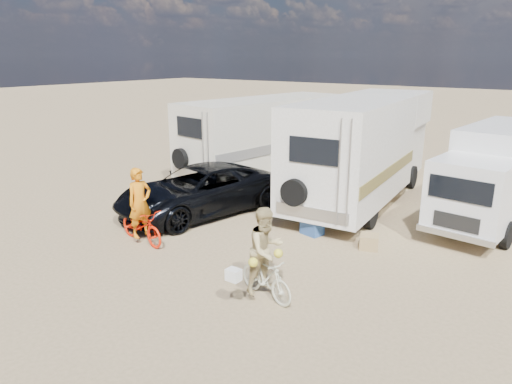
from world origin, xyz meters
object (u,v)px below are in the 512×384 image
Objects in this scene: box_truck at (496,177)px; bike_parked at (468,216)px; bike_man at (142,226)px; cooler at (312,227)px; rv_left at (264,138)px; bike_woman at (266,278)px; dark_suv at (199,190)px; rv_main at (363,150)px; rider_woman at (266,258)px; rider_man at (140,209)px; crate at (369,242)px.

box_truck is 1.53m from bike_parked.
cooler is (3.51, 3.26, -0.25)m from bike_man.
rv_left reaches higher than bike_woman.
rv_main is at bearing 62.46° from dark_suv.
rider_woman is (6.06, -8.64, -0.71)m from rv_left.
box_truck reaches higher than dark_suv.
bike_woman is at bearing -88.49° from bike_man.
rider_man is at bearing -129.83° from box_truck.
bike_man is at bearing -124.54° from cooler.
rv_main is at bearing 23.30° from bike_woman.
rv_left is 4.27× the size of bike_man.
bike_man is 0.48m from rider_man.
rider_woman is at bearing -88.49° from bike_man.
bike_man is 0.96× the size of rider_man.
rv_left is 7.12m from cooler.
dark_suv is 9.46× the size of cooler.
bike_parked is (8.56, -1.77, -1.21)m from rv_left.
bike_parked is (2.49, 6.87, -0.05)m from bike_woman.
rv_main is 4.89m from rv_left.
rv_main is at bearing -16.01° from rider_man.
rider_woman is at bearing -88.49° from rider_man.
dark_suv is at bearing -144.24° from box_truck.
cooler is (-1.02, 3.81, -0.68)m from rider_woman.
rv_left is 5.49m from dark_suv.
bike_parked is 4.66m from cooler.
dark_suv is at bearing -135.04° from rv_main.
bike_woman reaches higher than cooler.
rv_left is at bearing 19.26° from rider_man.
dark_suv is at bearing 16.84° from bike_man.
bike_woman is at bearing -85.85° from rv_main.
box_truck is at bearing 62.08° from crate.
rv_left is at bearing 82.62° from bike_parked.
box_truck is at bearing -2.37° from rv_main.
rider_man is at bearing 97.07° from rider_woman.
cooler is at bearing 179.15° from crate.
box_truck is 4.10× the size of bike_woman.
bike_woman reaches higher than crate.
bike_man reaches higher than cooler.
rv_main is 4.09m from bike_parked.
rv_main reaches higher than bike_parked.
dark_suv is at bearing 16.84° from rider_man.
rider_man is at bearing -81.51° from bike_man.
cooler is 1.75m from crate.
bike_parked is at bearing -39.52° from rider_man.
rv_main is 1.54× the size of dark_suv.
rider_man is 1.21× the size of bike_parked.
rv_main reaches higher than dark_suv.
rider_woman reaches higher than bike_parked.
crate is (1.99, -3.94, -1.61)m from rv_main.
box_truck is 9.12m from dark_suv.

